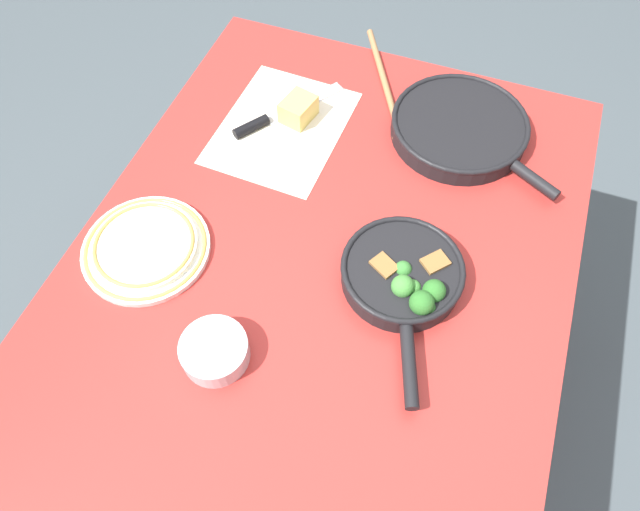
{
  "coord_description": "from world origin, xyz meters",
  "views": [
    {
      "loc": [
        0.54,
        0.2,
        1.69
      ],
      "look_at": [
        0.0,
        0.0,
        0.77
      ],
      "focal_mm": 32.0,
      "sensor_mm": 36.0,
      "label": 1
    }
  ],
  "objects_px": {
    "skillet_eggs": "(460,127)",
    "grater_knife": "(274,117)",
    "dinner_plate_stack": "(145,247)",
    "skillet_broccoli": "(404,276)",
    "wooden_spoon": "(389,99)",
    "prep_bowl_steel": "(215,351)",
    "cheese_block": "(298,109)"
  },
  "relations": [
    {
      "from": "wooden_spoon",
      "to": "cheese_block",
      "type": "bearing_deg",
      "value": -83.57
    },
    {
      "from": "skillet_eggs",
      "to": "grater_knife",
      "type": "height_order",
      "value": "skillet_eggs"
    },
    {
      "from": "wooden_spoon",
      "to": "grater_knife",
      "type": "relative_size",
      "value": 1.46
    },
    {
      "from": "skillet_eggs",
      "to": "wooden_spoon",
      "type": "xyz_separation_m",
      "value": [
        -0.05,
        -0.18,
        -0.02
      ]
    },
    {
      "from": "cheese_block",
      "to": "dinner_plate_stack",
      "type": "relative_size",
      "value": 0.36
    },
    {
      "from": "skillet_broccoli",
      "to": "wooden_spoon",
      "type": "relative_size",
      "value": 0.99
    },
    {
      "from": "skillet_broccoli",
      "to": "grater_knife",
      "type": "height_order",
      "value": "skillet_broccoli"
    },
    {
      "from": "grater_knife",
      "to": "prep_bowl_steel",
      "type": "height_order",
      "value": "prep_bowl_steel"
    },
    {
      "from": "skillet_broccoli",
      "to": "prep_bowl_steel",
      "type": "bearing_deg",
      "value": -65.98
    },
    {
      "from": "skillet_broccoli",
      "to": "prep_bowl_steel",
      "type": "xyz_separation_m",
      "value": [
        0.25,
        -0.27,
        -0.01
      ]
    },
    {
      "from": "skillet_broccoli",
      "to": "skillet_eggs",
      "type": "relative_size",
      "value": 0.94
    },
    {
      "from": "cheese_block",
      "to": "grater_knife",
      "type": "bearing_deg",
      "value": -64.58
    },
    {
      "from": "skillet_eggs",
      "to": "dinner_plate_stack",
      "type": "xyz_separation_m",
      "value": [
        0.51,
        -0.5,
        -0.01
      ]
    },
    {
      "from": "dinner_plate_stack",
      "to": "prep_bowl_steel",
      "type": "bearing_deg",
      "value": 55.84
    },
    {
      "from": "prep_bowl_steel",
      "to": "cheese_block",
      "type": "bearing_deg",
      "value": -172.75
    },
    {
      "from": "skillet_broccoli",
      "to": "grater_knife",
      "type": "bearing_deg",
      "value": -148.01
    },
    {
      "from": "prep_bowl_steel",
      "to": "dinner_plate_stack",
      "type": "bearing_deg",
      "value": -124.16
    },
    {
      "from": "grater_knife",
      "to": "dinner_plate_stack",
      "type": "height_order",
      "value": "dinner_plate_stack"
    },
    {
      "from": "skillet_eggs",
      "to": "wooden_spoon",
      "type": "distance_m",
      "value": 0.18
    },
    {
      "from": "cheese_block",
      "to": "skillet_broccoli",
      "type": "bearing_deg",
      "value": 45.3
    },
    {
      "from": "skillet_broccoli",
      "to": "skillet_eggs",
      "type": "distance_m",
      "value": 0.41
    },
    {
      "from": "skillet_eggs",
      "to": "grater_knife",
      "type": "relative_size",
      "value": 1.54
    },
    {
      "from": "grater_knife",
      "to": "dinner_plate_stack",
      "type": "distance_m",
      "value": 0.42
    },
    {
      "from": "skillet_eggs",
      "to": "cheese_block",
      "type": "height_order",
      "value": "cheese_block"
    },
    {
      "from": "wooden_spoon",
      "to": "prep_bowl_steel",
      "type": "distance_m",
      "value": 0.72
    },
    {
      "from": "skillet_broccoli",
      "to": "skillet_eggs",
      "type": "xyz_separation_m",
      "value": [
        -0.41,
        0.01,
        -0.0
      ]
    },
    {
      "from": "dinner_plate_stack",
      "to": "cheese_block",
      "type": "bearing_deg",
      "value": 161.28
    },
    {
      "from": "skillet_eggs",
      "to": "dinner_plate_stack",
      "type": "distance_m",
      "value": 0.72
    },
    {
      "from": "wooden_spoon",
      "to": "skillet_broccoli",
      "type": "bearing_deg",
      "value": -8.93
    },
    {
      "from": "skillet_eggs",
      "to": "grater_knife",
      "type": "xyz_separation_m",
      "value": [
        0.1,
        -0.41,
        -0.02
      ]
    },
    {
      "from": "skillet_broccoli",
      "to": "cheese_block",
      "type": "distance_m",
      "value": 0.48
    },
    {
      "from": "wooden_spoon",
      "to": "cheese_block",
      "type": "relative_size",
      "value": 4.12
    }
  ]
}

